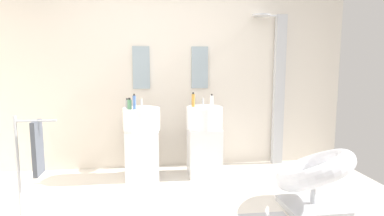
# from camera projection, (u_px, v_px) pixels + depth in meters

# --- Properties ---
(rear_partition) EXTENTS (4.80, 0.10, 2.60)m
(rear_partition) POSITION_uv_depth(u_px,v_px,m) (170.00, 71.00, 4.44)
(rear_partition) COLOR beige
(rear_partition) RESTS_ON ground_plane
(pedestal_sink_left) EXTENTS (0.45, 0.45, 0.97)m
(pedestal_sink_left) POSITION_uv_depth(u_px,v_px,m) (142.00, 141.00, 4.05)
(pedestal_sink_left) COLOR white
(pedestal_sink_left) RESTS_ON ground_plane
(pedestal_sink_right) EXTENTS (0.45, 0.45, 0.97)m
(pedestal_sink_right) POSITION_uv_depth(u_px,v_px,m) (204.00, 139.00, 4.15)
(pedestal_sink_right) COLOR white
(pedestal_sink_right) RESTS_ON ground_plane
(vanity_mirror_left) EXTENTS (0.22, 0.03, 0.55)m
(vanity_mirror_left) POSITION_uv_depth(u_px,v_px,m) (141.00, 68.00, 4.32)
(vanity_mirror_left) COLOR #8C9EA8
(vanity_mirror_right) EXTENTS (0.22, 0.03, 0.55)m
(vanity_mirror_right) POSITION_uv_depth(u_px,v_px,m) (200.00, 67.00, 4.42)
(vanity_mirror_right) COLOR #8C9EA8
(shower_column) EXTENTS (0.49, 0.24, 2.05)m
(shower_column) POSITION_uv_depth(u_px,v_px,m) (278.00, 87.00, 4.54)
(shower_column) COLOR #B7BABF
(shower_column) RESTS_ON ground_plane
(lounge_chair) EXTENTS (1.09, 1.09, 0.65)m
(lounge_chair) POSITION_uv_depth(u_px,v_px,m) (314.00, 175.00, 3.18)
(lounge_chair) COLOR #B7BABF
(lounge_chair) RESTS_ON ground_plane
(towel_rack) EXTENTS (0.37, 0.22, 0.95)m
(towel_rack) POSITION_uv_depth(u_px,v_px,m) (34.00, 150.00, 3.00)
(towel_rack) COLOR #B7BABF
(towel_rack) RESTS_ON ground_plane
(soap_bottle_grey) EXTENTS (0.04, 0.04, 0.12)m
(soap_bottle_grey) POSITION_uv_depth(u_px,v_px,m) (127.00, 104.00, 3.94)
(soap_bottle_grey) COLOR #99999E
(soap_bottle_grey) RESTS_ON pedestal_sink_left
(soap_bottle_white) EXTENTS (0.04, 0.04, 0.17)m
(soap_bottle_white) POSITION_uv_depth(u_px,v_px,m) (212.00, 101.00, 4.00)
(soap_bottle_white) COLOR white
(soap_bottle_white) RESTS_ON pedestal_sink_right
(soap_bottle_green) EXTENTS (0.05, 0.05, 0.13)m
(soap_bottle_green) POSITION_uv_depth(u_px,v_px,m) (130.00, 104.00, 3.88)
(soap_bottle_green) COLOR #59996B
(soap_bottle_green) RESTS_ON pedestal_sink_left
(soap_bottle_amber) EXTENTS (0.04, 0.04, 0.18)m
(soap_bottle_amber) POSITION_uv_depth(u_px,v_px,m) (193.00, 100.00, 4.09)
(soap_bottle_amber) COLOR #C68C38
(soap_bottle_amber) RESTS_ON pedestal_sink_right
(soap_bottle_blue) EXTENTS (0.04, 0.04, 0.18)m
(soap_bottle_blue) POSITION_uv_depth(u_px,v_px,m) (134.00, 102.00, 3.86)
(soap_bottle_blue) COLOR #4C72B7
(soap_bottle_blue) RESTS_ON pedestal_sink_left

